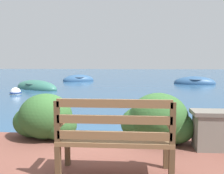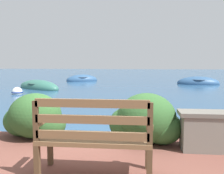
# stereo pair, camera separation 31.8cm
# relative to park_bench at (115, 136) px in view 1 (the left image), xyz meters

# --- Properties ---
(ground_plane) EXTENTS (80.00, 80.00, 0.00)m
(ground_plane) POSITION_rel_park_bench_xyz_m (-0.41, 1.62, -0.70)
(ground_plane) COLOR navy
(park_bench) EXTENTS (1.31, 0.48, 0.93)m
(park_bench) POSITION_rel_park_bench_xyz_m (0.00, 0.00, 0.00)
(park_bench) COLOR brown
(park_bench) RESTS_ON patio_terrace
(hedge_clump_left) EXTENTS (1.14, 0.82, 0.77)m
(hedge_clump_left) POSITION_rel_park_bench_xyz_m (-1.28, 1.34, -0.15)
(hedge_clump_left) COLOR #2D5628
(hedge_clump_left) RESTS_ON patio_terrace
(hedge_clump_centre) EXTENTS (1.19, 0.86, 0.81)m
(hedge_clump_centre) POSITION_rel_park_bench_xyz_m (0.62, 1.28, -0.13)
(hedge_clump_centre) COLOR #2D5628
(hedge_clump_centre) RESTS_ON patio_terrace
(rowboat_nearest) EXTENTS (3.26, 2.65, 0.84)m
(rowboat_nearest) POSITION_rel_park_bench_xyz_m (-4.95, 10.48, -0.63)
(rowboat_nearest) COLOR #336B5B
(rowboat_nearest) RESTS_ON ground_plane
(rowboat_mid) EXTENTS (2.77, 1.51, 0.89)m
(rowboat_mid) POSITION_rel_park_bench_xyz_m (4.43, 13.98, -0.63)
(rowboat_mid) COLOR #2D517A
(rowboat_mid) RESTS_ON ground_plane
(rowboat_far) EXTENTS (2.56, 1.95, 0.86)m
(rowboat_far) POSITION_rel_park_bench_xyz_m (-3.68, 15.66, -0.63)
(rowboat_far) COLOR #2D517A
(rowboat_far) RESTS_ON ground_plane
(mooring_buoy) EXTENTS (0.52, 0.52, 0.48)m
(mooring_buoy) POSITION_rel_park_bench_xyz_m (-5.07, 8.24, -0.62)
(mooring_buoy) COLOR white
(mooring_buoy) RESTS_ON ground_plane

